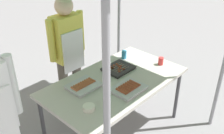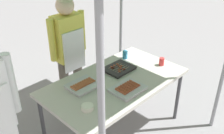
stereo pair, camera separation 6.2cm
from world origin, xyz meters
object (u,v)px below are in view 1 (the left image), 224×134
stall_table (115,84)px  vendor_woman (68,49)px  tray_meat_skewers (118,69)px  condiment_bowl (89,108)px  tray_pork_links (128,88)px  drink_cup_near_edge (124,55)px  tray_grilled_sausages (83,86)px  drink_cup_by_wok (161,61)px

stall_table → vendor_woman: (-0.08, 0.72, 0.23)m
tray_meat_skewers → vendor_woman: bearing=115.1°
condiment_bowl → tray_pork_links: bearing=-6.5°
tray_pork_links → vendor_woman: (-0.03, 0.94, 0.15)m
stall_table → drink_cup_near_edge: size_ratio=15.42×
tray_meat_skewers → tray_pork_links: tray_pork_links is taller
tray_grilled_sausages → tray_meat_skewers: bearing=-2.5°
drink_cup_by_wok → vendor_woman: bearing=129.7°
tray_meat_skewers → drink_cup_by_wok: drink_cup_by_wok is taller
tray_grilled_sausages → tray_meat_skewers: 0.53m
tray_meat_skewers → drink_cup_near_edge: (0.27, 0.15, 0.03)m
condiment_bowl → tray_meat_skewers: bearing=22.0°
tray_grilled_sausages → condiment_bowl: tray_grilled_sausages is taller
tray_pork_links → condiment_bowl: 0.50m
tray_grilled_sausages → drink_cup_near_edge: drink_cup_near_edge is taller
tray_grilled_sausages → vendor_woman: vendor_woman is taller
stall_table → tray_pork_links: (-0.05, -0.23, 0.07)m
drink_cup_near_edge → drink_cup_by_wok: bearing=-67.9°
condiment_bowl → drink_cup_by_wok: drink_cup_by_wok is taller
condiment_bowl → tray_grilled_sausages: bearing=56.0°
drink_cup_near_edge → drink_cup_by_wok: 0.47m
tray_grilled_sausages → drink_cup_near_edge: size_ratio=3.13×
tray_pork_links → condiment_bowl: (-0.50, 0.06, 0.00)m
condiment_bowl → drink_cup_by_wok: size_ratio=1.19×
condiment_bowl → drink_cup_near_edge: 1.12m
vendor_woman → drink_cup_by_wok: bearing=129.7°
stall_table → vendor_woman: 0.75m
tray_meat_skewers → condiment_bowl: size_ratio=2.96×
tray_meat_skewers → drink_cup_by_wok: bearing=-32.7°
tray_meat_skewers → drink_cup_near_edge: bearing=28.6°
stall_table → condiment_bowl: condiment_bowl is taller
stall_table → drink_cup_near_edge: bearing=30.8°
tray_grilled_sausages → tray_pork_links: size_ratio=0.94×
tray_grilled_sausages → vendor_woman: 0.64m
drink_cup_near_edge → vendor_woman: vendor_woman is taller
tray_pork_links → drink_cup_by_wok: (0.70, 0.07, 0.03)m
tray_meat_skewers → stall_table: bearing=-146.3°
stall_table → tray_meat_skewers: size_ratio=4.73×
drink_cup_by_wok → vendor_woman: 1.14m
condiment_bowl → vendor_woman: 1.02m
drink_cup_near_edge → vendor_woman: 0.71m
tray_grilled_sausages → drink_cup_by_wok: drink_cup_by_wok is taller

